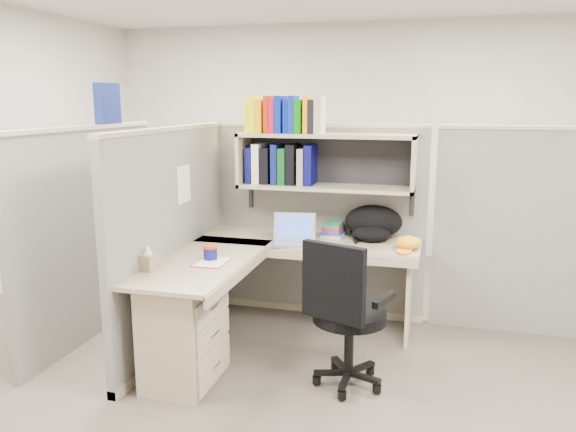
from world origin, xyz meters
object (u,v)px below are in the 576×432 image
(backpack, at_px, (373,223))
(task_chair, at_px, (346,337))
(laptop, at_px, (293,229))
(snack_canister, at_px, (210,252))
(desk, at_px, (222,306))

(backpack, xyz_separation_m, task_chair, (-0.03, -1.06, -0.51))
(laptop, height_order, snack_canister, laptop)
(desk, relative_size, laptop, 5.36)
(desk, xyz_separation_m, task_chair, (0.87, -0.07, -0.09))
(backpack, xyz_separation_m, snack_canister, (-1.02, -0.87, -0.08))
(backpack, bearing_deg, laptop, -148.75)
(laptop, relative_size, task_chair, 0.33)
(laptop, height_order, backpack, backpack)
(laptop, bearing_deg, desk, -125.49)
(laptop, xyz_separation_m, backpack, (0.57, 0.31, 0.02))
(backpack, distance_m, task_chair, 1.18)
(desk, bearing_deg, backpack, 47.78)
(desk, distance_m, snack_canister, 0.38)
(laptop, height_order, task_chair, task_chair)
(laptop, bearing_deg, task_chair, -63.69)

